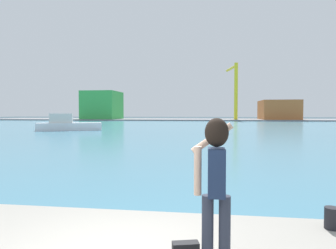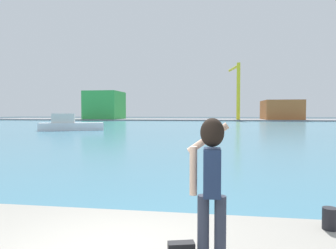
# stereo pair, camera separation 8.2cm
# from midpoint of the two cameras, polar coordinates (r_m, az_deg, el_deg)

# --- Properties ---
(ground_plane) EXTENTS (220.00, 220.00, 0.00)m
(ground_plane) POSITION_cam_midpoint_polar(r_m,az_deg,el_deg) (53.50, 7.48, -0.37)
(ground_plane) COLOR #334751
(harbor_water) EXTENTS (140.00, 100.00, 0.02)m
(harbor_water) POSITION_cam_midpoint_polar(r_m,az_deg,el_deg) (55.50, 7.52, -0.26)
(harbor_water) COLOR teal
(harbor_water) RESTS_ON ground_plane
(far_shore_dock) EXTENTS (140.00, 20.00, 0.37)m
(far_shore_dock) POSITION_cam_midpoint_polar(r_m,az_deg,el_deg) (95.47, 8.04, 0.90)
(far_shore_dock) COLOR gray
(far_shore_dock) RESTS_ON ground_plane
(person_photographer) EXTENTS (0.52, 0.55, 1.74)m
(person_photographer) POSITION_cam_midpoint_polar(r_m,az_deg,el_deg) (3.72, 8.62, -9.24)
(person_photographer) COLOR #2D3342
(person_photographer) RESTS_ON quay_promenade
(harbor_bollard) EXTENTS (0.22, 0.22, 0.33)m
(harbor_bollard) POSITION_cam_midpoint_polar(r_m,az_deg,el_deg) (5.57, 28.19, -15.11)
(harbor_bollard) COLOR black
(harbor_bollard) RESTS_ON quay_promenade
(boat_moored) EXTENTS (8.38, 5.10, 2.27)m
(boat_moored) POSITION_cam_midpoint_polar(r_m,az_deg,el_deg) (43.28, -17.71, -0.01)
(boat_moored) COLOR white
(boat_moored) RESTS_ON harbor_water
(warehouse_left) EXTENTS (10.30, 11.91, 8.60)m
(warehouse_left) POSITION_cam_midpoint_polar(r_m,az_deg,el_deg) (99.33, -11.62, 3.51)
(warehouse_left) COLOR green
(warehouse_left) RESTS_ON far_shore_dock
(warehouse_right) EXTENTS (10.28, 12.99, 5.56)m
(warehouse_right) POSITION_cam_midpoint_polar(r_m,az_deg,el_deg) (96.09, 20.25, 2.56)
(warehouse_right) COLOR #B26633
(warehouse_right) RESTS_ON far_shore_dock
(port_crane) EXTENTS (2.90, 10.92, 15.98)m
(port_crane) POSITION_cam_midpoint_polar(r_m,az_deg,el_deg) (90.55, 12.72, 7.08)
(port_crane) COLOR yellow
(port_crane) RESTS_ON far_shore_dock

